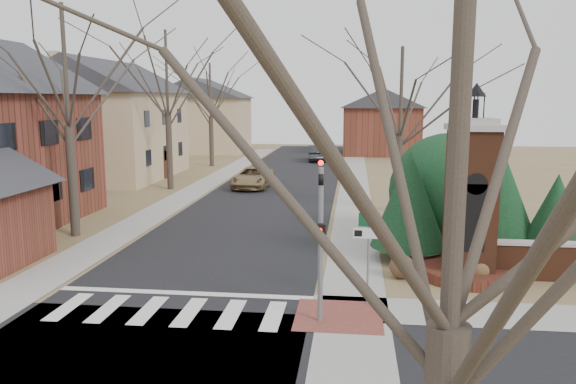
# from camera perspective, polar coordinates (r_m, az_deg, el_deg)

# --- Properties ---
(ground) EXTENTS (120.00, 120.00, 0.00)m
(ground) POSITION_cam_1_polar(r_m,az_deg,el_deg) (15.91, -12.95, -12.80)
(ground) COLOR olive
(ground) RESTS_ON ground
(main_street) EXTENTS (8.00, 70.00, 0.01)m
(main_street) POSITION_cam_1_polar(r_m,az_deg,el_deg) (36.69, -1.41, 0.12)
(main_street) COLOR black
(main_street) RESTS_ON ground
(cross_street) EXTENTS (120.00, 8.00, 0.01)m
(cross_street) POSITION_cam_1_polar(r_m,az_deg,el_deg) (13.39, -17.44, -17.44)
(cross_street) COLOR black
(cross_street) RESTS_ON ground
(crosswalk_zone) EXTENTS (8.00, 2.20, 0.02)m
(crosswalk_zone) POSITION_cam_1_polar(r_m,az_deg,el_deg) (16.61, -12.01, -11.76)
(crosswalk_zone) COLOR silver
(crosswalk_zone) RESTS_ON ground
(stop_bar) EXTENTS (8.00, 0.35, 0.02)m
(stop_bar) POSITION_cam_1_polar(r_m,az_deg,el_deg) (17.95, -10.46, -10.08)
(stop_bar) COLOR silver
(stop_bar) RESTS_ON ground
(sidewalk_right_main) EXTENTS (2.00, 60.00, 0.02)m
(sidewalk_right_main) POSITION_cam_1_polar(r_m,az_deg,el_deg) (36.32, 6.74, -0.03)
(sidewalk_right_main) COLOR gray
(sidewalk_right_main) RESTS_ON ground
(sidewalk_left) EXTENTS (2.00, 60.00, 0.02)m
(sidewalk_left) POSITION_cam_1_polar(r_m,az_deg,el_deg) (37.76, -9.24, 0.27)
(sidewalk_left) COLOR gray
(sidewalk_left) RESTS_ON ground
(curb_apron) EXTENTS (2.40, 2.40, 0.02)m
(curb_apron) POSITION_cam_1_polar(r_m,az_deg,el_deg) (15.99, 5.17, -12.44)
(curb_apron) COLOR brown
(curb_apron) RESTS_ON ground
(traffic_signal_pole) EXTENTS (0.28, 0.41, 4.50)m
(traffic_signal_pole) POSITION_cam_1_polar(r_m,az_deg,el_deg) (14.82, 3.34, -3.73)
(traffic_signal_pole) COLOR slate
(traffic_signal_pole) RESTS_ON ground
(sign_post) EXTENTS (0.90, 0.07, 2.75)m
(sign_post) POSITION_cam_1_polar(r_m,az_deg,el_deg) (16.33, 8.16, -4.87)
(sign_post) COLOR slate
(sign_post) RESTS_ON ground
(brick_gate_monument) EXTENTS (3.20, 3.20, 6.47)m
(brick_gate_monument) POSITION_cam_1_polar(r_m,az_deg,el_deg) (19.59, 17.99, -2.19)
(brick_gate_monument) COLOR #572B19
(brick_gate_monument) RESTS_ON ground
(house_stucco_left) EXTENTS (9.80, 12.80, 9.28)m
(house_stucco_left) POSITION_cam_1_polar(r_m,az_deg,el_deg) (44.90, -17.95, 7.27)
(house_stucco_left) COLOR tan
(house_stucco_left) RESTS_ON ground
(house_distant_left) EXTENTS (10.80, 8.80, 8.53)m
(house_distant_left) POSITION_cam_1_polar(r_m,az_deg,el_deg) (64.18, -8.85, 7.83)
(house_distant_left) COLOR tan
(house_distant_left) RESTS_ON ground
(house_distant_right) EXTENTS (8.80, 8.80, 7.30)m
(house_distant_right) POSITION_cam_1_polar(r_m,az_deg,el_deg) (61.94, 9.44, 7.20)
(house_distant_right) COLOR brown
(house_distant_right) RESTS_ON ground
(evergreen_near) EXTENTS (2.80, 2.80, 4.10)m
(evergreen_near) POSITION_cam_1_polar(r_m,az_deg,el_deg) (21.25, 12.21, -0.68)
(evergreen_near) COLOR #473D33
(evergreen_near) RESTS_ON ground
(evergreen_mid) EXTENTS (3.40, 3.40, 4.70)m
(evergreen_mid) POSITION_cam_1_polar(r_m,az_deg,el_deg) (22.92, 20.19, 0.44)
(evergreen_mid) COLOR #473D33
(evergreen_mid) RESTS_ON ground
(evergreen_far) EXTENTS (2.40, 2.40, 3.30)m
(evergreen_far) POSITION_cam_1_polar(r_m,az_deg,el_deg) (22.65, 25.59, -1.82)
(evergreen_far) COLOR #473D33
(evergreen_far) RESTS_ON ground
(evergreen_mass) EXTENTS (4.80, 4.80, 4.80)m
(evergreen_mass) POSITION_cam_1_polar(r_m,az_deg,el_deg) (23.92, 15.95, 0.53)
(evergreen_mass) COLOR black
(evergreen_mass) RESTS_ON ground
(bare_tree_0) EXTENTS (8.05, 8.05, 11.15)m
(bare_tree_0) POSITION_cam_1_polar(r_m,az_deg,el_deg) (25.91, -21.76, 12.64)
(bare_tree_0) COLOR #473D33
(bare_tree_0) RESTS_ON ground
(bare_tree_1) EXTENTS (8.40, 8.40, 11.64)m
(bare_tree_1) POSITION_cam_1_polar(r_m,az_deg,el_deg) (37.89, -12.25, 12.39)
(bare_tree_1) COLOR #473D33
(bare_tree_1) RESTS_ON ground
(bare_tree_2) EXTENTS (7.35, 7.35, 10.19)m
(bare_tree_2) POSITION_cam_1_polar(r_m,az_deg,el_deg) (50.45, -7.91, 10.59)
(bare_tree_2) COLOR #473D33
(bare_tree_2) RESTS_ON ground
(bare_tree_3) EXTENTS (7.00, 7.00, 9.70)m
(bare_tree_3) POSITION_cam_1_polar(r_m,az_deg,el_deg) (29.93, 11.46, 10.67)
(bare_tree_3) COLOR #473D33
(bare_tree_3) RESTS_ON ground
(bare_tree_4) EXTENTS (6.65, 6.65, 9.21)m
(bare_tree_4) POSITION_cam_1_polar(r_m,az_deg,el_deg) (4.92, 17.35, 13.55)
(bare_tree_4) COLOR #473D33
(bare_tree_4) RESTS_ON ground
(pickup_truck) EXTENTS (2.49, 5.05, 1.38)m
(pickup_truck) POSITION_cam_1_polar(r_m,az_deg,el_deg) (38.07, -3.57, 1.49)
(pickup_truck) COLOR #977D52
(pickup_truck) RESTS_ON ground
(distant_car) EXTENTS (2.02, 4.81, 1.54)m
(distant_car) POSITION_cam_1_polar(r_m,az_deg,el_deg) (54.43, 2.98, 3.99)
(distant_car) COLOR #2C2D33
(distant_car) RESTS_ON ground
(dry_shrub_left) EXTENTS (0.83, 0.83, 0.83)m
(dry_shrub_left) POSITION_cam_1_polar(r_m,az_deg,el_deg) (19.32, 11.48, -7.43)
(dry_shrub_left) COLOR #503924
(dry_shrub_left) RESTS_ON ground
(dry_shrub_right) EXTENTS (0.88, 0.88, 0.88)m
(dry_shrub_right) POSITION_cam_1_polar(r_m,az_deg,el_deg) (19.69, 18.82, -7.35)
(dry_shrub_right) COLOR brown
(dry_shrub_right) RESTS_ON ground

